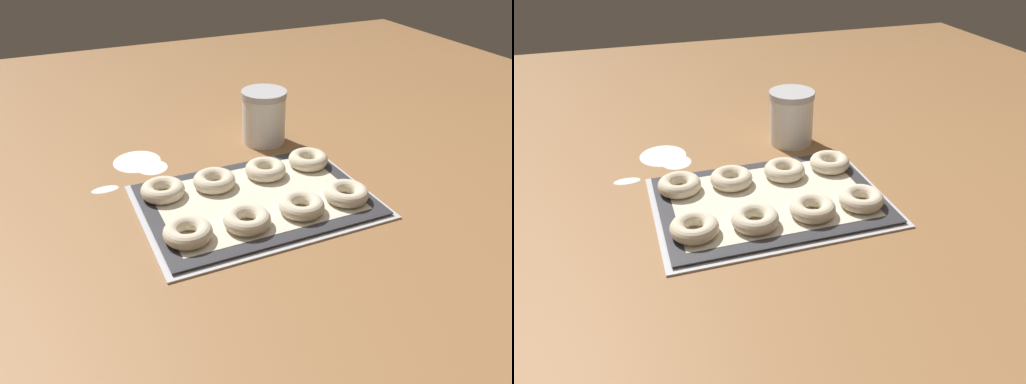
# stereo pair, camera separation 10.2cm
# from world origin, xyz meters

# --- Properties ---
(ground_plane) EXTENTS (2.80, 2.80, 0.00)m
(ground_plane) POSITION_xyz_m (0.00, 0.00, 0.00)
(ground_plane) COLOR olive
(baking_tray) EXTENTS (0.49, 0.36, 0.01)m
(baking_tray) POSITION_xyz_m (0.02, -0.01, 0.00)
(baking_tray) COLOR silver
(baking_tray) RESTS_ON ground_plane
(baking_mat) EXTENTS (0.46, 0.33, 0.00)m
(baking_mat) POSITION_xyz_m (0.02, -0.01, 0.01)
(baking_mat) COLOR #333338
(baking_mat) RESTS_ON baking_tray
(bagel_front_far_left) EXTENTS (0.09, 0.09, 0.03)m
(bagel_front_far_left) POSITION_xyz_m (-0.16, -0.10, 0.03)
(bagel_front_far_left) COLOR beige
(bagel_front_far_left) RESTS_ON baking_mat
(bagel_front_mid_left) EXTENTS (0.09, 0.09, 0.03)m
(bagel_front_mid_left) POSITION_xyz_m (-0.04, -0.10, 0.03)
(bagel_front_mid_left) COLOR beige
(bagel_front_mid_left) RESTS_ON baking_mat
(bagel_front_mid_right) EXTENTS (0.09, 0.09, 0.03)m
(bagel_front_mid_right) POSITION_xyz_m (0.08, -0.10, 0.03)
(bagel_front_mid_right) COLOR beige
(bagel_front_mid_right) RESTS_ON baking_mat
(bagel_front_far_right) EXTENTS (0.09, 0.09, 0.03)m
(bagel_front_far_right) POSITION_xyz_m (0.19, -0.10, 0.03)
(bagel_front_far_right) COLOR beige
(bagel_front_far_right) RESTS_ON baking_mat
(bagel_back_far_left) EXTENTS (0.09, 0.09, 0.03)m
(bagel_back_far_left) POSITION_xyz_m (-0.16, 0.07, 0.03)
(bagel_back_far_left) COLOR beige
(bagel_back_far_left) RESTS_ON baking_mat
(bagel_back_mid_left) EXTENTS (0.09, 0.09, 0.03)m
(bagel_back_mid_left) POSITION_xyz_m (-0.05, 0.07, 0.03)
(bagel_back_mid_left) COLOR beige
(bagel_back_mid_left) RESTS_ON baking_mat
(bagel_back_mid_right) EXTENTS (0.09, 0.09, 0.03)m
(bagel_back_mid_right) POSITION_xyz_m (0.08, 0.07, 0.03)
(bagel_back_mid_right) COLOR beige
(bagel_back_mid_right) RESTS_ON baking_mat
(bagel_back_far_right) EXTENTS (0.09, 0.09, 0.03)m
(bagel_back_far_right) POSITION_xyz_m (0.19, 0.07, 0.03)
(bagel_back_far_right) COLOR beige
(bagel_back_far_right) RESTS_ON baking_mat
(flour_canister) EXTENTS (0.12, 0.12, 0.14)m
(flour_canister) POSITION_xyz_m (0.16, 0.26, 0.07)
(flour_canister) COLOR white
(flour_canister) RESTS_ON ground_plane
(flour_patch_near) EXTENTS (0.07, 0.08, 0.00)m
(flour_patch_near) POSITION_xyz_m (-0.15, 0.23, 0.00)
(flour_patch_near) COLOR white
(flour_patch_near) RESTS_ON ground_plane
(flour_patch_far) EXTENTS (0.06, 0.03, 0.00)m
(flour_patch_far) POSITION_xyz_m (-0.27, 0.17, 0.00)
(flour_patch_far) COLOR white
(flour_patch_far) RESTS_ON ground_plane
(flour_patch_side) EXTENTS (0.12, 0.12, 0.00)m
(flour_patch_side) POSITION_xyz_m (-0.17, 0.28, 0.00)
(flour_patch_side) COLOR white
(flour_patch_side) RESTS_ON ground_plane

